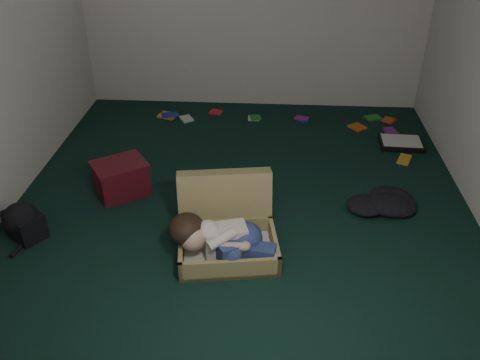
# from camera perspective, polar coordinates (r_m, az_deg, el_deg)

# --- Properties ---
(floor) EXTENTS (4.50, 4.50, 0.00)m
(floor) POSITION_cam_1_polar(r_m,az_deg,el_deg) (4.49, 0.13, -2.79)
(floor) COLOR black
(floor) RESTS_ON ground
(wall_front) EXTENTS (4.50, 0.00, 4.50)m
(wall_front) POSITION_cam_1_polar(r_m,az_deg,el_deg) (1.92, -4.15, -8.94)
(wall_front) COLOR silver
(wall_front) RESTS_ON ground
(suitcase) EXTENTS (0.84, 0.83, 0.55)m
(suitcase) POSITION_cam_1_polar(r_m,az_deg,el_deg) (3.95, -1.51, -5.37)
(suitcase) COLOR #9A8A54
(suitcase) RESTS_ON floor
(person) EXTENTS (0.82, 0.40, 0.34)m
(person) POSITION_cam_1_polar(r_m,az_deg,el_deg) (3.77, -2.12, -6.59)
(person) COLOR silver
(person) RESTS_ON suitcase
(maroon_bin) EXTENTS (0.58, 0.55, 0.31)m
(maroon_bin) POSITION_cam_1_polar(r_m,az_deg,el_deg) (4.69, -13.22, 0.20)
(maroon_bin) COLOR #55111A
(maroon_bin) RESTS_ON floor
(backpack) EXTENTS (0.50, 0.49, 0.24)m
(backpack) POSITION_cam_1_polar(r_m,az_deg,el_deg) (4.42, -23.04, -4.54)
(backpack) COLOR black
(backpack) RESTS_ON floor
(clothing_pile) EXTENTS (0.58, 0.54, 0.15)m
(clothing_pile) POSITION_cam_1_polar(r_m,az_deg,el_deg) (4.56, 15.78, -2.41)
(clothing_pile) COLOR black
(clothing_pile) RESTS_ON floor
(paper_tray) EXTENTS (0.46, 0.35, 0.06)m
(paper_tray) POSITION_cam_1_polar(r_m,az_deg,el_deg) (5.70, 17.63, 3.99)
(paper_tray) COLOR black
(paper_tray) RESTS_ON floor
(book_scatter) EXTENTS (2.82, 1.25, 0.02)m
(book_scatter) POSITION_cam_1_polar(r_m,az_deg,el_deg) (5.92, 7.89, 6.10)
(book_scatter) COLOR gold
(book_scatter) RESTS_ON floor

